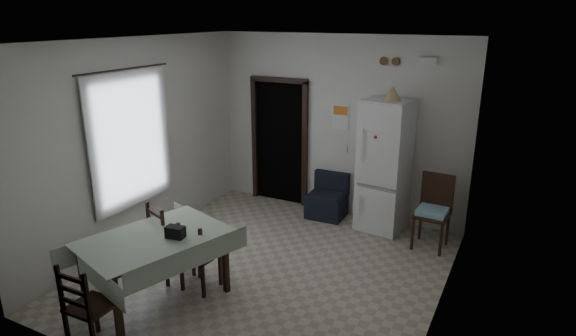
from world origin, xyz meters
The scene contains 25 objects.
ground centered at (0.00, 0.00, 0.00)m, with size 4.50×4.50×0.00m, color #A9A18A.
ceiling centered at (0.00, 0.00, 2.90)m, with size 4.20×4.50×0.02m, color white, non-canonical shape.
wall_back centered at (0.00, 2.25, 1.45)m, with size 4.20×0.02×2.90m, color silver, non-canonical shape.
wall_front centered at (0.00, -2.25, 1.45)m, with size 4.20×0.02×2.90m, color silver, non-canonical shape.
wall_left centered at (-2.10, 0.00, 1.45)m, with size 0.02×4.50×2.90m, color silver, non-canonical shape.
wall_right centered at (2.10, 0.00, 1.45)m, with size 0.02×4.50×2.90m, color silver, non-canonical shape.
doorway centered at (-1.05, 2.45, 1.06)m, with size 1.06×0.52×2.22m.
window_recess centered at (-2.15, -0.20, 1.55)m, with size 0.10×1.20×1.60m, color silver.
curtain centered at (-2.04, -0.20, 1.55)m, with size 0.02×1.45×1.85m, color beige.
curtain_rod centered at (-2.03, -0.20, 2.50)m, with size 0.02×0.02×1.60m, color black.
calendar centered at (0.05, 2.24, 1.62)m, with size 0.28×0.02×0.40m, color white.
calendar_image centered at (0.05, 2.23, 1.72)m, with size 0.24×0.01×0.14m, color orange.
light_switch centered at (0.15, 2.24, 1.10)m, with size 0.08×0.02×0.12m, color beige.
vent_left centered at (0.70, 2.23, 2.52)m, with size 0.12×0.12×0.03m, color brown.
vent_right centered at (0.88, 2.23, 2.52)m, with size 0.12×0.12×0.03m, color brown.
emergency_light centered at (1.35, 2.21, 2.55)m, with size 0.25×0.07×0.09m, color white.
fridge centered at (0.89, 1.93, 1.01)m, with size 0.65×0.65×2.01m, color silver, non-canonical shape.
tan_cone centered at (0.97, 1.84, 2.11)m, with size 0.25×0.25×0.20m, color tan.
navy_seat centered at (-0.03, 1.93, 0.35)m, with size 0.59×0.57×0.71m, color black, non-canonical shape.
corner_chair centered at (1.71, 1.59, 0.53)m, with size 0.46×0.46×1.05m, color black, non-canonical shape.
dining_table centered at (-0.81, -1.21, 0.41)m, with size 1.03×1.56×0.81m, color #9DAE95, non-canonical shape.
black_bag centered at (-0.58, -1.11, 0.88)m, with size 0.20×0.12×0.13m, color black.
dining_chair_far_left centered at (-1.03, -0.69, 0.50)m, with size 0.43×0.43×1.00m, color black, non-canonical shape.
dining_chair_far_right centered at (-0.53, -0.76, 0.44)m, with size 0.38×0.38×0.88m, color black, non-canonical shape.
dining_chair_near_head centered at (-0.80, -2.13, 0.48)m, with size 0.41×0.41×0.96m, color black, non-canonical shape.
Camera 1 is at (2.75, -4.85, 3.19)m, focal length 30.00 mm.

